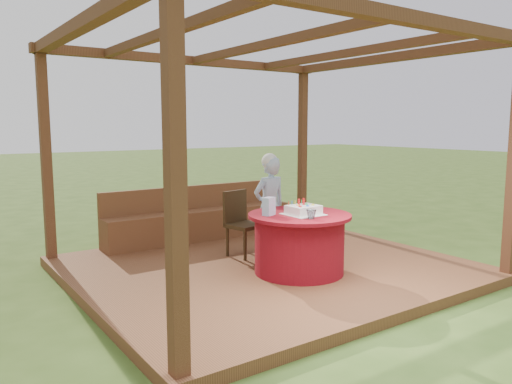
{
  "coord_description": "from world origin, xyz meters",
  "views": [
    {
      "loc": [
        -3.56,
        -4.87,
        1.84
      ],
      "look_at": [
        0.0,
        0.25,
        1.0
      ],
      "focal_mm": 35.0,
      "sensor_mm": 36.0,
      "label": 1
    }
  ],
  "objects_px": {
    "table": "(299,243)",
    "chair": "(241,220)",
    "elderly_woman": "(269,205)",
    "drinking_glass": "(311,214)",
    "birthday_cake": "(303,210)",
    "bench": "(201,221)",
    "gift_bag": "(269,206)"
  },
  "relations": [
    {
      "from": "table",
      "to": "chair",
      "type": "bearing_deg",
      "value": 96.53
    },
    {
      "from": "elderly_woman",
      "to": "drinking_glass",
      "type": "height_order",
      "value": "elderly_woman"
    },
    {
      "from": "table",
      "to": "birthday_cake",
      "type": "bearing_deg",
      "value": -81.78
    },
    {
      "from": "elderly_woman",
      "to": "birthday_cake",
      "type": "relative_size",
      "value": 3.33
    },
    {
      "from": "bench",
      "to": "elderly_woman",
      "type": "xyz_separation_m",
      "value": [
        0.28,
        -1.38,
        0.42
      ]
    },
    {
      "from": "birthday_cake",
      "to": "chair",
      "type": "bearing_deg",
      "value": 96.62
    },
    {
      "from": "bench",
      "to": "elderly_woman",
      "type": "bearing_deg",
      "value": -78.54
    },
    {
      "from": "chair",
      "to": "birthday_cake",
      "type": "distance_m",
      "value": 1.16
    },
    {
      "from": "bench",
      "to": "chair",
      "type": "xyz_separation_m",
      "value": [
        -0.02,
        -1.15,
        0.2
      ]
    },
    {
      "from": "drinking_glass",
      "to": "birthday_cake",
      "type": "bearing_deg",
      "value": 68.73
    },
    {
      "from": "birthday_cake",
      "to": "drinking_glass",
      "type": "height_order",
      "value": "birthday_cake"
    },
    {
      "from": "chair",
      "to": "drinking_glass",
      "type": "xyz_separation_m",
      "value": [
        0.03,
        -1.36,
        0.28
      ]
    },
    {
      "from": "gift_bag",
      "to": "elderly_woman",
      "type": "bearing_deg",
      "value": 31.8
    },
    {
      "from": "birthday_cake",
      "to": "gift_bag",
      "type": "distance_m",
      "value": 0.4
    },
    {
      "from": "chair",
      "to": "elderly_woman",
      "type": "relative_size",
      "value": 0.63
    },
    {
      "from": "bench",
      "to": "drinking_glass",
      "type": "relative_size",
      "value": 26.87
    },
    {
      "from": "chair",
      "to": "birthday_cake",
      "type": "relative_size",
      "value": 2.11
    },
    {
      "from": "birthday_cake",
      "to": "gift_bag",
      "type": "relative_size",
      "value": 1.97
    },
    {
      "from": "chair",
      "to": "birthday_cake",
      "type": "xyz_separation_m",
      "value": [
        0.13,
        -1.12,
        0.28
      ]
    },
    {
      "from": "bench",
      "to": "gift_bag",
      "type": "bearing_deg",
      "value": -96.74
    },
    {
      "from": "chair",
      "to": "elderly_woman",
      "type": "bearing_deg",
      "value": -37.31
    },
    {
      "from": "chair",
      "to": "gift_bag",
      "type": "bearing_deg",
      "value": -103.54
    },
    {
      "from": "bench",
      "to": "gift_bag",
      "type": "height_order",
      "value": "gift_bag"
    },
    {
      "from": "table",
      "to": "chair",
      "type": "height_order",
      "value": "chair"
    },
    {
      "from": "table",
      "to": "drinking_glass",
      "type": "xyz_separation_m",
      "value": [
        -0.09,
        -0.3,
        0.4
      ]
    },
    {
      "from": "elderly_woman",
      "to": "gift_bag",
      "type": "relative_size",
      "value": 6.56
    },
    {
      "from": "elderly_woman",
      "to": "birthday_cake",
      "type": "xyz_separation_m",
      "value": [
        -0.17,
        -0.89,
        0.07
      ]
    },
    {
      "from": "drinking_glass",
      "to": "gift_bag",
      "type": "bearing_deg",
      "value": 120.8
    },
    {
      "from": "table",
      "to": "birthday_cake",
      "type": "distance_m",
      "value": 0.4
    },
    {
      "from": "bench",
      "to": "table",
      "type": "xyz_separation_m",
      "value": [
        0.1,
        -2.21,
        0.09
      ]
    },
    {
      "from": "elderly_woman",
      "to": "table",
      "type": "bearing_deg",
      "value": -102.17
    },
    {
      "from": "table",
      "to": "gift_bag",
      "type": "relative_size",
      "value": 5.77
    }
  ]
}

